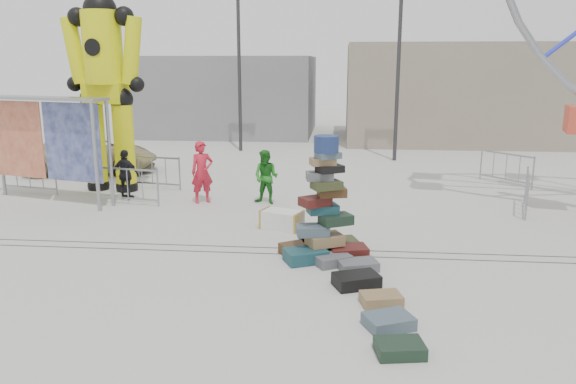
# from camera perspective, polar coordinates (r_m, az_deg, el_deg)

# --- Properties ---
(ground) EXTENTS (90.00, 90.00, 0.00)m
(ground) POSITION_cam_1_polar(r_m,az_deg,el_deg) (11.71, 1.57, -7.39)
(ground) COLOR #9E9E99
(ground) RESTS_ON ground
(track_line_near) EXTENTS (40.00, 0.04, 0.01)m
(track_line_near) POSITION_cam_1_polar(r_m,az_deg,el_deg) (12.27, 1.76, -6.39)
(track_line_near) COLOR #47443F
(track_line_near) RESTS_ON ground
(track_line_far) EXTENTS (40.00, 0.04, 0.01)m
(track_line_far) POSITION_cam_1_polar(r_m,az_deg,el_deg) (12.65, 1.88, -5.79)
(track_line_far) COLOR #47443F
(track_line_far) RESTS_ON ground
(building_right) EXTENTS (12.00, 8.00, 5.00)m
(building_right) POSITION_cam_1_polar(r_m,az_deg,el_deg) (31.62, 17.15, 9.62)
(building_right) COLOR gray
(building_right) RESTS_ON ground
(building_left) EXTENTS (10.00, 8.00, 4.40)m
(building_left) POSITION_cam_1_polar(r_m,az_deg,el_deg) (33.68, -6.16, 9.78)
(building_left) COLOR gray
(building_left) RESTS_ON ground
(lamp_post_right) EXTENTS (1.41, 0.25, 8.00)m
(lamp_post_right) POSITION_cam_1_polar(r_m,az_deg,el_deg) (24.07, 11.44, 13.75)
(lamp_post_right) COLOR #2D2D30
(lamp_post_right) RESTS_ON ground
(lamp_post_left) EXTENTS (1.41, 0.25, 8.00)m
(lamp_post_left) POSITION_cam_1_polar(r_m,az_deg,el_deg) (26.36, -4.80, 13.88)
(lamp_post_left) COLOR #2D2D30
(lamp_post_left) RESTS_ON ground
(suitcase_tower) EXTENTS (1.99, 1.73, 2.62)m
(suitcase_tower) POSITION_cam_1_polar(r_m,az_deg,el_deg) (11.98, 3.66, -3.24)
(suitcase_tower) COLOR #19454D
(suitcase_tower) RESTS_ON ground
(crash_test_dummy) EXTENTS (2.73, 1.20, 6.86)m
(crash_test_dummy) POSITION_cam_1_polar(r_m,az_deg,el_deg) (18.80, -18.11, 10.99)
(crash_test_dummy) COLOR black
(crash_test_dummy) RESTS_ON ground
(banner_scaffold) EXTENTS (4.36, 1.80, 3.13)m
(banner_scaffold) POSITION_cam_1_polar(r_m,az_deg,el_deg) (17.84, -23.71, 6.37)
(banner_scaffold) COLOR gray
(banner_scaffold) RESTS_ON ground
(steamer_trunk) EXTENTS (1.13, 0.88, 0.46)m
(steamer_trunk) POSITION_cam_1_polar(r_m,az_deg,el_deg) (14.08, -0.62, -2.84)
(steamer_trunk) COLOR silver
(steamer_trunk) RESTS_ON ground
(row_case_0) EXTENTS (0.93, 0.71, 0.19)m
(row_case_0) POSITION_cam_1_polar(r_m,az_deg,el_deg) (12.20, 5.78, -6.13)
(row_case_0) COLOR #373D1E
(row_case_0) RESTS_ON ground
(row_case_1) EXTENTS (0.89, 0.71, 0.19)m
(row_case_1) POSITION_cam_1_polar(r_m,az_deg,el_deg) (11.49, 7.12, -7.39)
(row_case_1) COLOR #5A5C61
(row_case_1) RESTS_ON ground
(row_case_2) EXTENTS (0.97, 0.81, 0.25)m
(row_case_2) POSITION_cam_1_polar(r_m,az_deg,el_deg) (10.65, 6.97, -8.90)
(row_case_2) COLOR black
(row_case_2) RESTS_ON ground
(row_case_3) EXTENTS (0.78, 0.62, 0.20)m
(row_case_3) POSITION_cam_1_polar(r_m,az_deg,el_deg) (9.98, 9.45, -10.70)
(row_case_3) COLOR olive
(row_case_3) RESTS_ON ground
(row_case_4) EXTENTS (0.89, 0.80, 0.21)m
(row_case_4) POSITION_cam_1_polar(r_m,az_deg,el_deg) (9.21, 10.19, -12.81)
(row_case_4) COLOR #485B67
(row_case_4) RESTS_ON ground
(row_case_5) EXTENTS (0.76, 0.61, 0.19)m
(row_case_5) POSITION_cam_1_polar(r_m,az_deg,el_deg) (8.48, 11.28, -15.30)
(row_case_5) COLOR #192E1F
(row_case_5) RESTS_ON ground
(barricade_dummy_a) EXTENTS (1.98, 0.49, 1.10)m
(barricade_dummy_a) POSITION_cam_1_polar(r_m,az_deg,el_deg) (19.70, -24.80, 1.50)
(barricade_dummy_a) COLOR gray
(barricade_dummy_a) RESTS_ON ground
(barricade_dummy_b) EXTENTS (1.98, 0.48, 1.10)m
(barricade_dummy_b) POSITION_cam_1_polar(r_m,az_deg,el_deg) (19.01, -13.63, 1.97)
(barricade_dummy_b) COLOR gray
(barricade_dummy_b) RESTS_ON ground
(barricade_dummy_c) EXTENTS (1.98, 0.49, 1.10)m
(barricade_dummy_c) POSITION_cam_1_polar(r_m,az_deg,el_deg) (17.09, -16.00, 0.60)
(barricade_dummy_c) COLOR gray
(barricade_dummy_c) RESTS_ON ground
(barricade_wheel_front) EXTENTS (0.67, 1.95, 1.10)m
(barricade_wheel_front) POSITION_cam_1_polar(r_m,az_deg,el_deg) (17.00, 23.08, -0.02)
(barricade_wheel_front) COLOR gray
(barricade_wheel_front) RESTS_ON ground
(barricade_wheel_back) EXTENTS (1.38, 1.58, 1.10)m
(barricade_wheel_back) POSITION_cam_1_polar(r_m,az_deg,el_deg) (20.54, 21.27, 2.24)
(barricade_wheel_back) COLOR gray
(barricade_wheel_back) RESTS_ON ground
(pedestrian_red) EXTENTS (0.80, 0.72, 1.83)m
(pedestrian_red) POSITION_cam_1_polar(r_m,az_deg,el_deg) (16.76, -8.72, 2.00)
(pedestrian_red) COLOR red
(pedestrian_red) RESTS_ON ground
(pedestrian_green) EXTENTS (0.93, 0.82, 1.60)m
(pedestrian_green) POSITION_cam_1_polar(r_m,az_deg,el_deg) (16.47, -2.24, 1.53)
(pedestrian_green) COLOR #1C6D1B
(pedestrian_green) RESTS_ON ground
(pedestrian_black) EXTENTS (0.95, 0.55, 1.52)m
(pedestrian_black) POSITION_cam_1_polar(r_m,az_deg,el_deg) (17.71, -16.15, 1.71)
(pedestrian_black) COLOR black
(pedestrian_black) RESTS_ON ground
(parked_suv) EXTENTS (5.18, 3.17, 1.34)m
(parked_suv) POSITION_cam_1_polar(r_m,az_deg,el_deg) (22.43, -19.37, 3.56)
(parked_suv) COLOR tan
(parked_suv) RESTS_ON ground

